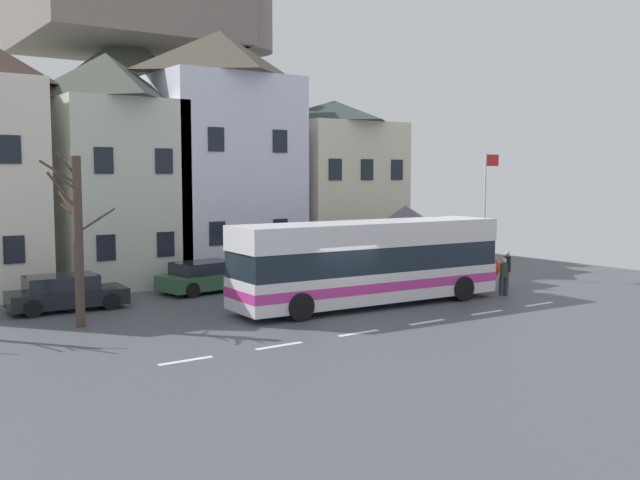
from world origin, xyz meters
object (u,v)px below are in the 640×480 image
Objects in this scene: parked_car_00 at (441,259)px; pedestrian_02 at (507,266)px; pedestrian_00 at (470,267)px; transit_bus at (369,263)px; bus_shelter at (406,219)px; public_bench at (381,267)px; flagpole at (486,205)px; pedestrian_01 at (504,276)px; townhouse_03 at (334,183)px; bare_tree_00 at (78,238)px; townhouse_01 at (108,169)px; parked_car_03 at (206,277)px; harbour_buoy at (485,269)px; parked_car_02 at (360,266)px; townhouse_02 at (221,154)px; hilltop_castle at (129,129)px; parked_car_01 at (66,293)px.

pedestrian_02 reaches higher than parked_car_00.
pedestrian_00 is (-2.84, -4.71, 0.31)m from parked_car_00.
pedestrian_02 is at bearing -108.43° from parked_car_00.
transit_bus is 3.11× the size of bus_shelter.
flagpole is at bearing -41.73° from public_bench.
townhouse_03 is at bearing 88.12° from pedestrian_01.
bare_tree_00 is at bearing 169.62° from transit_bus.
bare_tree_00 is (-16.46, 3.91, 2.16)m from pedestrian_01.
townhouse_01 is 13.91m from public_bench.
parked_car_03 is 2.85× the size of harbour_buoy.
bus_shelter is 0.93× the size of parked_car_00.
bus_shelter is at bearing -74.93° from parked_car_02.
townhouse_01 is 18.49m from pedestrian_01.
flagpole is (9.96, -8.57, -2.49)m from townhouse_02.
townhouse_01 reaches higher than bare_tree_00.
hilltop_castle reaches higher than bus_shelter.
bus_shelter reaches higher than parked_car_01.
flagpole is (15.54, -9.11, -1.72)m from townhouse_01.
parked_car_02 is 2.76× the size of pedestrian_02.
parked_car_03 is at bearing 175.84° from public_bench.
pedestrian_00 is (10.17, -5.80, 0.29)m from parked_car_03.
public_bench is (6.15, -5.17, -5.61)m from townhouse_02.
parked_car_03 is at bearing 151.00° from harbour_buoy.
public_bench is at bearing 110.68° from pedestrian_02.
parked_car_00 is 20.05m from bare_tree_00.
townhouse_03 reaches higher than transit_bus.
public_bench is at bearing 49.98° from transit_bus.
bare_tree_00 is (-15.92, -3.47, 2.51)m from public_bench.
townhouse_01 is 14.01m from bus_shelter.
parked_car_03 is at bearing 173.03° from parked_car_02.
pedestrian_02 reaches higher than pedestrian_01.
pedestrian_00 is at bearing 80.69° from pedestrian_01.
parked_car_03 reaches higher than public_bench.
townhouse_01 reaches higher than flagpole.
flagpole is at bearing 42.46° from harbour_buoy.
bare_tree_00 is at bearing -156.26° from parked_car_03.
pedestrian_02 reaches higher than harbour_buoy.
townhouse_01 reaches higher than bus_shelter.
parked_car_02 is at bearing 104.71° from pedestrian_01.
public_bench is (15.47, 0.19, -0.18)m from parked_car_01.
parked_car_01 is at bearing -115.26° from hilltop_castle.
townhouse_02 reaches higher than parked_car_01.
pedestrian_01 is at bearing -46.87° from townhouse_01.
townhouse_02 is at bearing 130.67° from parked_car_02.
townhouse_02 reaches higher than transit_bus.
parked_car_01 is (-19.22, 0.23, 0.02)m from parked_car_00.
transit_bus reaches higher than parked_car_00.
harbour_buoy is (0.74, -0.24, -0.10)m from pedestrian_00.
harbour_buoy is (-2.10, -4.96, 0.21)m from parked_car_00.
hilltop_castle is 8.98× the size of parked_car_01.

